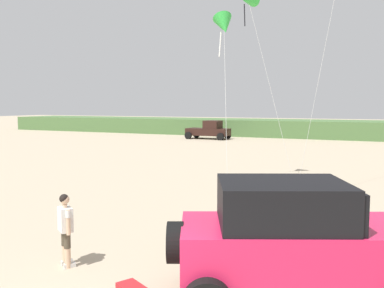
# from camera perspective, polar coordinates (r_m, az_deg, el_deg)

# --- Properties ---
(dune_ridge) EXTENTS (90.00, 7.42, 1.89)m
(dune_ridge) POSITION_cam_1_polar(r_m,az_deg,el_deg) (49.21, 19.64, 1.91)
(dune_ridge) COLOR #4C703D
(dune_ridge) RESTS_ON ground_plane
(jeep) EXTENTS (5.00, 3.94, 2.26)m
(jeep) POSITION_cam_1_polar(r_m,az_deg,el_deg) (8.13, 14.12, -12.34)
(jeep) COLOR #EA2151
(jeep) RESTS_ON ground_plane
(person_watching) EXTENTS (0.54, 0.45, 1.67)m
(person_watching) POSITION_cam_1_polar(r_m,az_deg,el_deg) (9.97, -16.90, -10.67)
(person_watching) COLOR #DBB28E
(person_watching) RESTS_ON ground_plane
(distant_pickup) EXTENTS (4.62, 2.42, 1.98)m
(distant_pickup) POSITION_cam_1_polar(r_m,az_deg,el_deg) (44.73, 2.36, 1.89)
(distant_pickup) COLOR black
(distant_pickup) RESTS_ON ground_plane
(kite_pink_ribbon) EXTENTS (2.40, 4.99, 7.15)m
(kite_pink_ribbon) POSITION_cam_1_polar(r_m,az_deg,el_deg) (16.35, 4.39, 15.86)
(kite_pink_ribbon) COLOR green
(kite_pink_ribbon) RESTS_ON ground_plane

